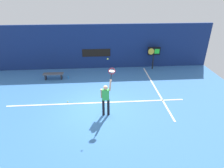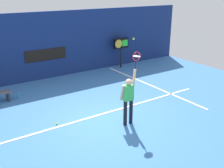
# 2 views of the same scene
# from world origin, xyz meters

# --- Properties ---
(ground_plane) EXTENTS (18.00, 18.00, 0.00)m
(ground_plane) POSITION_xyz_m (0.00, 0.00, 0.00)
(ground_plane) COLOR #3870B2
(back_wall) EXTENTS (18.00, 0.20, 3.45)m
(back_wall) POSITION_xyz_m (0.00, 5.92, 1.72)
(back_wall) COLOR navy
(back_wall) RESTS_ON ground_plane
(sponsor_banner_center) EXTENTS (2.20, 0.03, 0.60)m
(sponsor_banner_center) POSITION_xyz_m (0.00, 5.80, 1.28)
(sponsor_banner_center) COLOR black
(court_baseline) EXTENTS (10.00, 0.10, 0.01)m
(court_baseline) POSITION_xyz_m (0.00, 0.52, 0.01)
(court_baseline) COLOR white
(court_baseline) RESTS_ON ground_plane
(court_sideline) EXTENTS (0.10, 7.00, 0.01)m
(court_sideline) POSITION_xyz_m (3.79, 2.00, 0.01)
(court_sideline) COLOR white
(court_sideline) RESTS_ON ground_plane
(tennis_player) EXTENTS (0.55, 0.31, 1.99)m
(tennis_player) POSITION_xyz_m (0.45, -0.65, 1.01)
(tennis_player) COLOR black
(tennis_player) RESTS_ON ground_plane
(tennis_racket) EXTENTS (0.35, 0.27, 0.62)m
(tennis_racket) POSITION_xyz_m (0.75, -0.65, 2.40)
(tennis_racket) COLOR black
(tennis_ball) EXTENTS (0.07, 0.07, 0.07)m
(tennis_ball) POSITION_xyz_m (0.57, -0.70, 3.04)
(tennis_ball) COLOR #CCE033
(scoreboard_clock) EXTENTS (0.96, 0.20, 1.77)m
(scoreboard_clock) POSITION_xyz_m (4.45, 5.33, 1.39)
(scoreboard_clock) COLOR black
(scoreboard_clock) RESTS_ON ground_plane
(court_bench) EXTENTS (1.40, 0.36, 0.45)m
(court_bench) POSITION_xyz_m (-3.07, 3.93, 0.34)
(court_bench) COLOR #4C4C51
(court_bench) RESTS_ON ground_plane
(water_bottle) EXTENTS (0.07, 0.07, 0.24)m
(water_bottle) POSITION_xyz_m (-2.06, 3.93, 0.12)
(water_bottle) COLOR #338CD8
(water_bottle) RESTS_ON ground_plane
(spare_ball) EXTENTS (0.07, 0.07, 0.07)m
(spare_ball) POSITION_xyz_m (-1.67, 0.72, 0.03)
(spare_ball) COLOR #CCE033
(spare_ball) RESTS_ON ground_plane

